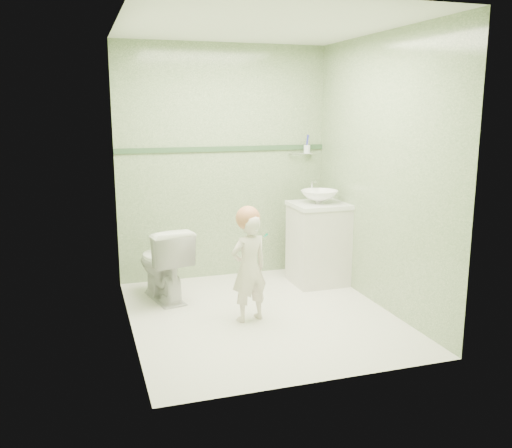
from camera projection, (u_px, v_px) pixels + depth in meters
name	position (u px, v px, depth m)	size (l,w,h in m)	color
ground	(261.00, 315.00, 4.82)	(2.50, 2.50, 0.00)	white
room_shell	(262.00, 178.00, 4.57)	(2.50, 2.54, 2.40)	gray
trim_stripe	(224.00, 149.00, 5.69)	(2.20, 0.02, 0.05)	#355436
vanity	(318.00, 245.00, 5.64)	(0.52, 0.50, 0.80)	silver
counter	(319.00, 205.00, 5.55)	(0.54, 0.52, 0.04)	white
basin	(319.00, 197.00, 5.53)	(0.37, 0.37, 0.13)	white
faucet	(312.00, 186.00, 5.69)	(0.03, 0.13, 0.18)	silver
cup_holder	(306.00, 149.00, 5.91)	(0.26, 0.07, 0.21)	silver
toilet	(163.00, 263.00, 5.15)	(0.39, 0.69, 0.70)	white
toddler	(249.00, 268.00, 4.62)	(0.33, 0.22, 0.91)	beige
hair_cap	(248.00, 218.00, 4.55)	(0.20, 0.20, 0.20)	#C0774F
teal_toothbrush	(265.00, 235.00, 4.49)	(0.11, 0.14, 0.08)	#059A72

